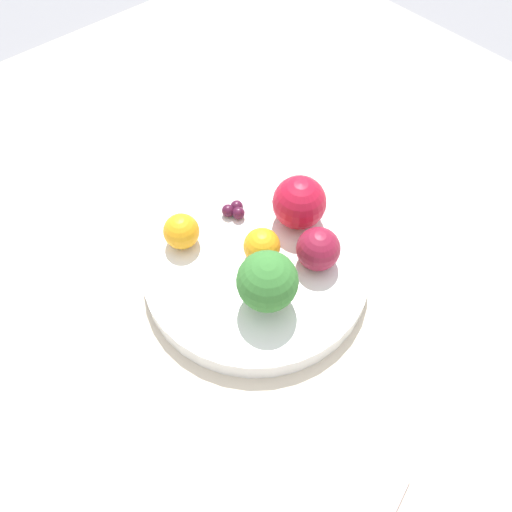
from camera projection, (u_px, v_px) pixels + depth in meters
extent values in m
plane|color=gray|center=(256.00, 283.00, 0.60)|extent=(6.00, 6.00, 0.00)
cube|color=beige|center=(256.00, 278.00, 0.59)|extent=(1.20, 1.20, 0.02)
cylinder|color=white|center=(256.00, 268.00, 0.58)|extent=(0.26, 0.26, 0.03)
cylinder|color=#99C17A|center=(267.00, 297.00, 0.53)|extent=(0.02, 0.02, 0.02)
sphere|color=#387A33|center=(267.00, 281.00, 0.50)|extent=(0.06, 0.06, 0.06)
sphere|color=maroon|center=(318.00, 249.00, 0.55)|extent=(0.05, 0.05, 0.05)
sphere|color=#B7142D|center=(299.00, 203.00, 0.57)|extent=(0.06, 0.06, 0.06)
sphere|color=orange|center=(263.00, 247.00, 0.55)|extent=(0.04, 0.04, 0.04)
sphere|color=orange|center=(181.00, 231.00, 0.56)|extent=(0.04, 0.04, 0.04)
sphere|color=#47142D|center=(238.00, 213.00, 0.60)|extent=(0.02, 0.02, 0.02)
sphere|color=#47142D|center=(237.00, 207.00, 0.60)|extent=(0.02, 0.02, 0.02)
sphere|color=#47142D|center=(228.00, 211.00, 0.60)|extent=(0.02, 0.02, 0.02)
cube|color=beige|center=(322.00, 510.00, 0.44)|extent=(0.14, 0.16, 0.01)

